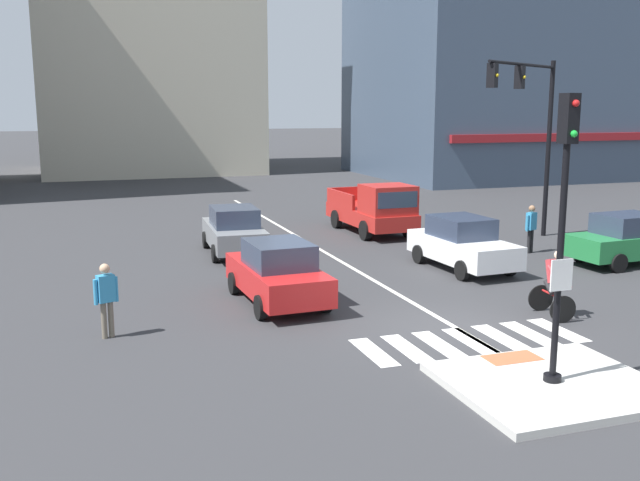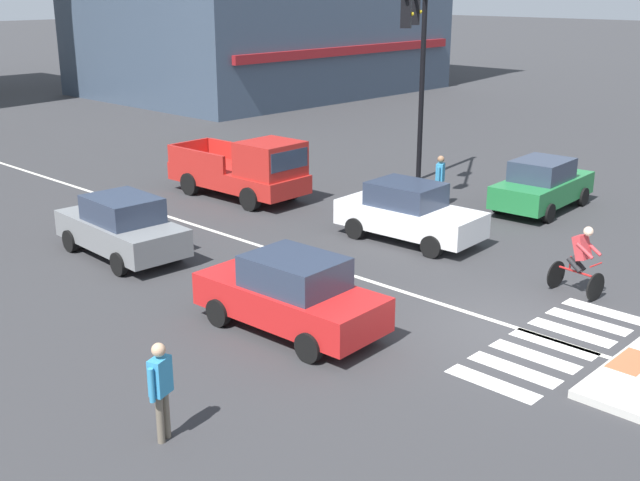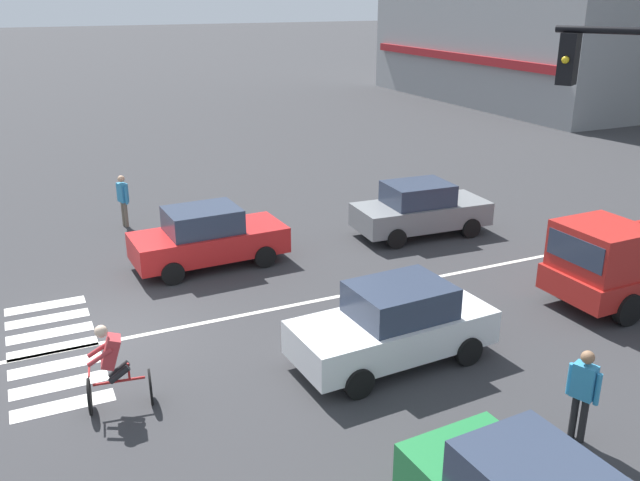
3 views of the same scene
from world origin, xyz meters
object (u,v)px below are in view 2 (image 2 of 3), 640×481
at_px(car_red_westbound_near, 291,294).
at_px(traffic_light_mast, 418,53).
at_px(pickup_truck_red_eastbound_far, 247,170).
at_px(pedestrian_at_curb_left, 161,384).
at_px(car_green_cross_right, 542,185).
at_px(cyclist, 580,259).
at_px(car_white_eastbound_mid, 409,212).
at_px(pedestrian_waiting_far_side, 440,177).
at_px(car_grey_westbound_far, 122,227).

bearing_deg(car_red_westbound_near, traffic_light_mast, 25.50).
relative_size(traffic_light_mast, pickup_truck_red_eastbound_far, 1.31).
height_order(traffic_light_mast, pedestrian_at_curb_left, traffic_light_mast).
xyz_separation_m(traffic_light_mast, car_red_westbound_near, (-11.25, -5.37, -3.86)).
relative_size(car_green_cross_right, pickup_truck_red_eastbound_far, 0.81).
bearing_deg(cyclist, traffic_light_mast, 58.69).
bearing_deg(pickup_truck_red_eastbound_far, car_white_eastbound_mid, -89.05).
relative_size(car_green_cross_right, pedestrian_waiting_far_side, 2.51).
distance_m(car_grey_westbound_far, pedestrian_at_curb_left, 9.29).
bearing_deg(car_white_eastbound_mid, car_grey_westbound_far, 143.59).
distance_m(cyclist, pedestrian_at_curb_left, 10.39).
height_order(car_red_westbound_near, car_white_eastbound_mid, same).
relative_size(pedestrian_at_curb_left, pedestrian_waiting_far_side, 1.00).
distance_m(car_white_eastbound_mid, pedestrian_at_curb_left, 11.36).
height_order(traffic_light_mast, car_white_eastbound_mid, traffic_light_mast).
height_order(car_red_westbound_near, pedestrian_waiting_far_side, pedestrian_waiting_far_side).
xyz_separation_m(pickup_truck_red_eastbound_far, pedestrian_at_curb_left, (-10.71, -10.11, 0.00)).
bearing_deg(pickup_truck_red_eastbound_far, car_grey_westbound_far, -161.81).
height_order(car_green_cross_right, car_grey_westbound_far, same).
bearing_deg(traffic_light_mast, cyclist, -121.31).
distance_m(car_red_westbound_near, car_white_eastbound_mid, 6.82).
bearing_deg(traffic_light_mast, car_grey_westbound_far, 173.65).
relative_size(car_red_westbound_near, car_green_cross_right, 0.99).
relative_size(cyclist, pedestrian_at_curb_left, 1.01).
height_order(traffic_light_mast, pedestrian_waiting_far_side, traffic_light_mast).
xyz_separation_m(car_grey_westbound_far, pedestrian_waiting_far_side, (9.78, -3.17, 0.17)).
height_order(car_green_cross_right, pedestrian_at_curb_left, pedestrian_at_curb_left).
xyz_separation_m(traffic_light_mast, pedestrian_waiting_far_side, (-1.20, -1.95, -3.69)).
relative_size(car_grey_westbound_far, pickup_truck_red_eastbound_far, 0.81).
xyz_separation_m(car_grey_westbound_far, pickup_truck_red_eastbound_far, (6.15, 2.02, 0.17)).
distance_m(car_grey_westbound_far, pickup_truck_red_eastbound_far, 6.47).
bearing_deg(pickup_truck_red_eastbound_far, car_green_cross_right, -54.31).
distance_m(traffic_light_mast, car_green_cross_right, 5.98).
height_order(pickup_truck_red_eastbound_far, cyclist, pickup_truck_red_eastbound_far).
relative_size(traffic_light_mast, pedestrian_at_curb_left, 4.03).
height_order(car_white_eastbound_mid, cyclist, cyclist).
bearing_deg(cyclist, car_green_cross_right, 34.94).
distance_m(car_grey_westbound_far, pedestrian_waiting_far_side, 10.28).
height_order(car_red_westbound_near, pedestrian_at_curb_left, pedestrian_at_curb_left).
xyz_separation_m(cyclist, pedestrian_at_curb_left, (-10.22, 1.87, 0.11)).
relative_size(car_green_cross_right, car_grey_westbound_far, 1.00).
distance_m(pickup_truck_red_eastbound_far, pedestrian_waiting_far_side, 6.33).
bearing_deg(car_grey_westbound_far, traffic_light_mast, -6.35).
height_order(traffic_light_mast, car_red_westbound_near, traffic_light_mast).
bearing_deg(traffic_light_mast, car_red_westbound_near, -154.50).
distance_m(pickup_truck_red_eastbound_far, pedestrian_at_curb_left, 14.73).
height_order(car_grey_westbound_far, pedestrian_waiting_far_side, pedestrian_waiting_far_side).
bearing_deg(car_red_westbound_near, cyclist, -29.65).
bearing_deg(pedestrian_waiting_far_side, pickup_truck_red_eastbound_far, 125.03).
bearing_deg(traffic_light_mast, pedestrian_waiting_far_side, -121.55).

